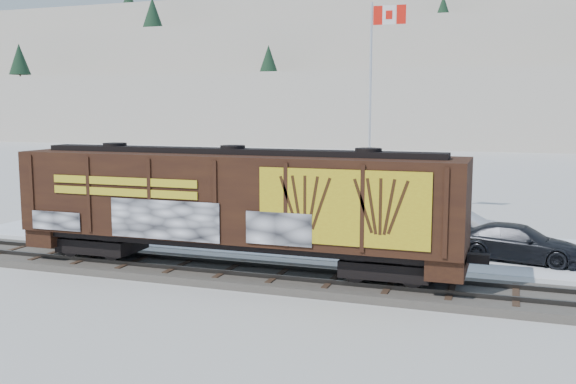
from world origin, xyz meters
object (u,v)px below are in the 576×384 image
at_px(car_white, 459,228).
at_px(car_dark, 518,243).
at_px(hopper_railcar, 233,201).
at_px(flagpole, 371,141).
at_px(car_silver, 189,218).

height_order(car_white, car_dark, car_white).
bearing_deg(hopper_railcar, flagpole, 81.01).
bearing_deg(car_white, car_silver, 102.14).
bearing_deg(car_silver, car_white, -90.34).
distance_m(car_silver, car_dark, 15.21).
relative_size(hopper_railcar, car_silver, 3.43).
xyz_separation_m(car_silver, car_white, (12.71, 1.77, -0.02)).
xyz_separation_m(car_white, car_dark, (2.50, -2.12, -0.07)).
bearing_deg(car_dark, hopper_railcar, 131.78).
bearing_deg(flagpole, car_dark, -44.55).
bearing_deg(car_silver, hopper_railcar, -149.05).
xyz_separation_m(hopper_railcar, flagpole, (2.18, 13.75, 1.56)).
height_order(flagpole, car_white, flagpole).
height_order(hopper_railcar, flagpole, flagpole).
bearing_deg(flagpole, car_white, -46.39).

